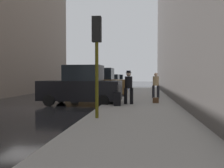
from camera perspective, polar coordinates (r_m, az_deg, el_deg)
The scene contains 12 objects.
ground_plane at distance 13.85m, azimuth -19.35°, elevation -5.07°, with size 120.00×120.00×0.00m, color black.
sidewalk at distance 12.42m, azimuth 6.42°, elevation -5.42°, with size 4.00×40.00×0.15m, color gray.
parked_black_suv at distance 14.28m, azimuth -7.09°, elevation -0.61°, with size 4.66×2.19×2.25m.
parked_bronze_suv at distance 19.43m, azimuth -3.30°, elevation 0.07°, with size 4.67×2.20×2.25m.
parked_blue_sedan at distance 25.06m, azimuth -0.97°, elevation 0.06°, with size 4.25×2.16×1.79m.
parked_dark_green_sedan at distance 30.47m, azimuth 0.45°, elevation 0.39°, with size 4.25×2.16×1.79m.
fire_hydrant at distance 15.02m, azimuth 0.60°, elevation -2.52°, with size 0.42×0.22×0.70m.
traffic_light at distance 8.97m, azimuth -3.50°, elevation 8.95°, with size 0.32×0.32×3.60m.
pedestrian_with_fedora at distance 13.27m, azimuth 3.81°, elevation -0.35°, with size 0.51×0.43×1.78m.
pedestrian_in_tan_coat at distance 16.96m, azimuth 9.98°, elevation 0.01°, with size 0.52×0.47×1.71m.
rolling_suitcase at distance 12.65m, azimuth 1.21°, elevation -3.39°, with size 0.40×0.59×1.04m.
duffel_bag at distance 14.11m, azimuth 9.95°, elevation -3.68°, with size 0.32×0.44×0.28m.
Camera 1 is at (6.12, -12.32, 1.66)m, focal length 40.00 mm.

